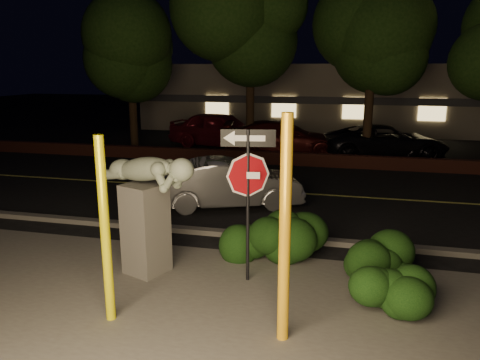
% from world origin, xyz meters
% --- Properties ---
extents(ground, '(90.00, 90.00, 0.00)m').
position_xyz_m(ground, '(0.00, 10.00, 0.00)').
color(ground, black).
rests_on(ground, ground).
extents(patio, '(14.00, 6.00, 0.02)m').
position_xyz_m(patio, '(0.00, -1.00, 0.01)').
color(patio, '#4C4944').
rests_on(patio, ground).
extents(road, '(80.00, 8.00, 0.01)m').
position_xyz_m(road, '(0.00, 7.00, 0.01)').
color(road, black).
rests_on(road, ground).
extents(lane_marking, '(80.00, 0.12, 0.00)m').
position_xyz_m(lane_marking, '(0.00, 7.00, 0.02)').
color(lane_marking, '#BABA4A').
rests_on(lane_marking, road).
extents(curb, '(80.00, 0.25, 0.12)m').
position_xyz_m(curb, '(0.00, 2.90, 0.06)').
color(curb, '#4C4944').
rests_on(curb, ground).
extents(brick_wall, '(40.00, 0.35, 0.50)m').
position_xyz_m(brick_wall, '(0.00, 11.30, 0.25)').
color(brick_wall, '#491F17').
rests_on(brick_wall, ground).
extents(parking_lot, '(40.00, 12.00, 0.01)m').
position_xyz_m(parking_lot, '(0.00, 17.00, 0.01)').
color(parking_lot, black).
rests_on(parking_lot, ground).
extents(building, '(22.00, 10.20, 4.00)m').
position_xyz_m(building, '(0.00, 24.99, 2.00)').
color(building, slate).
rests_on(building, ground).
extents(tree_far_a, '(4.60, 4.60, 7.43)m').
position_xyz_m(tree_far_a, '(-8.00, 13.00, 5.34)').
color(tree_far_a, black).
rests_on(tree_far_a, ground).
extents(tree_far_b, '(5.20, 5.20, 8.41)m').
position_xyz_m(tree_far_b, '(-2.50, 13.20, 6.05)').
color(tree_far_b, black).
rests_on(tree_far_b, ground).
extents(tree_far_c, '(4.80, 4.80, 7.84)m').
position_xyz_m(tree_far_c, '(2.50, 12.80, 5.66)').
color(tree_far_c, black).
rests_on(tree_far_c, ground).
extents(yellow_pole_left, '(0.14, 0.14, 2.87)m').
position_xyz_m(yellow_pole_left, '(-1.54, -1.09, 1.44)').
color(yellow_pole_left, '#F6EC0A').
rests_on(yellow_pole_left, ground).
extents(yellow_pole_right, '(0.16, 0.16, 3.23)m').
position_xyz_m(yellow_pole_right, '(1.11, -1.00, 1.62)').
color(yellow_pole_right, yellow).
rests_on(yellow_pole_right, ground).
extents(signpost, '(0.93, 0.20, 2.77)m').
position_xyz_m(signpost, '(0.21, 0.73, 1.97)').
color(signpost, black).
rests_on(signpost, ground).
extents(sculpture, '(2.12, 1.26, 2.31)m').
position_xyz_m(sculpture, '(-1.68, 0.62, 1.42)').
color(sculpture, '#4C4944').
rests_on(sculpture, ground).
extents(hedge_center, '(2.28, 1.43, 1.10)m').
position_xyz_m(hedge_center, '(0.51, 1.88, 0.55)').
color(hedge_center, black).
rests_on(hedge_center, ground).
extents(hedge_right, '(1.70, 1.05, 1.05)m').
position_xyz_m(hedge_right, '(2.47, 1.10, 0.53)').
color(hedge_right, black).
rests_on(hedge_right, ground).
extents(hedge_far_right, '(1.33, 0.90, 0.88)m').
position_xyz_m(hedge_far_right, '(2.72, 0.01, 0.44)').
color(hedge_far_right, black).
rests_on(hedge_far_right, ground).
extents(silver_sedan, '(4.28, 2.84, 1.33)m').
position_xyz_m(silver_sedan, '(-1.34, 5.19, 0.67)').
color(silver_sedan, '#B2B3B7').
rests_on(silver_sedan, ground).
extents(parked_car_red, '(5.29, 2.77, 1.72)m').
position_xyz_m(parked_car_red, '(-4.32, 14.85, 0.86)').
color(parked_car_red, maroon).
rests_on(parked_car_red, ground).
extents(parked_car_darkred, '(5.44, 3.00, 1.49)m').
position_xyz_m(parked_car_darkred, '(-1.10, 13.58, 0.75)').
color(parked_car_darkred, '#3C0D0C').
rests_on(parked_car_darkred, ground).
extents(parked_car_dark, '(5.51, 3.43, 1.42)m').
position_xyz_m(parked_car_dark, '(3.30, 13.71, 0.71)').
color(parked_car_dark, black).
rests_on(parked_car_dark, ground).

